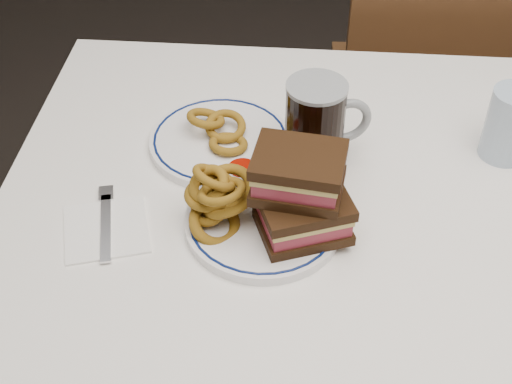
# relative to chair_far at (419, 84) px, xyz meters

# --- Properties ---
(dining_table) EXTENTS (1.27, 0.87, 0.75)m
(dining_table) POSITION_rel_chair_far_xyz_m (-0.14, -0.72, 0.16)
(dining_table) COLOR white
(dining_table) RESTS_ON floor
(chair_far) EXTENTS (0.43, 0.43, 0.90)m
(chair_far) POSITION_rel_chair_far_xyz_m (0.00, 0.00, 0.00)
(chair_far) COLOR #492C17
(chair_far) RESTS_ON floor
(main_plate) EXTENTS (0.24, 0.24, 0.02)m
(main_plate) POSITION_rel_chair_far_xyz_m (-0.34, -0.81, 0.27)
(main_plate) COLOR white
(main_plate) RESTS_ON dining_table
(reuben_sandwich) EXTENTS (0.16, 0.14, 0.13)m
(reuben_sandwich) POSITION_rel_chair_far_xyz_m (-0.29, -0.82, 0.34)
(reuben_sandwich) COLOR black
(reuben_sandwich) RESTS_ON main_plate
(onion_rings_main) EXTENTS (0.11, 0.12, 0.13)m
(onion_rings_main) POSITION_rel_chair_far_xyz_m (-0.41, -0.81, 0.32)
(onion_rings_main) COLOR brown
(onion_rings_main) RESTS_ON main_plate
(ketchup_ramekin) EXTENTS (0.06, 0.06, 0.03)m
(ketchup_ramekin) POSITION_rel_chair_far_xyz_m (-0.38, -0.73, 0.30)
(ketchup_ramekin) COLOR silver
(ketchup_ramekin) RESTS_ON main_plate
(beer_mug) EXTENTS (0.14, 0.10, 0.16)m
(beer_mug) POSITION_rel_chair_far_xyz_m (-0.27, -0.66, 0.34)
(beer_mug) COLOR black
(beer_mug) RESTS_ON dining_table
(water_glass) EXTENTS (0.08, 0.08, 0.13)m
(water_glass) POSITION_rel_chair_far_xyz_m (0.05, -0.60, 0.33)
(water_glass) COLOR #A4BBD4
(water_glass) RESTS_ON dining_table
(far_plate) EXTENTS (0.24, 0.24, 0.02)m
(far_plate) POSITION_rel_chair_far_xyz_m (-0.43, -0.62, 0.27)
(far_plate) COLOR white
(far_plate) RESTS_ON dining_table
(onion_rings_far) EXTENTS (0.11, 0.11, 0.05)m
(onion_rings_far) POSITION_rel_chair_far_xyz_m (-0.43, -0.61, 0.29)
(onion_rings_far) COLOR brown
(onion_rings_far) RESTS_ON far_plate
(napkin_fork) EXTENTS (0.16, 0.17, 0.01)m
(napkin_fork) POSITION_rel_chair_far_xyz_m (-0.58, -0.83, 0.27)
(napkin_fork) COLOR white
(napkin_fork) RESTS_ON dining_table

